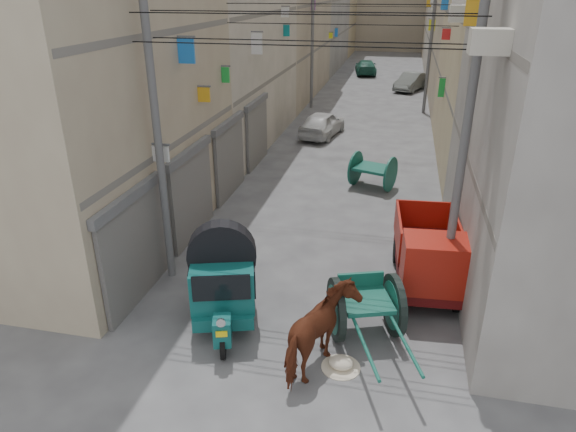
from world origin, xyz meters
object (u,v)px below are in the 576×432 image
(auto_rickshaw, at_px, (223,278))
(distant_car_green, at_px, (366,67))
(horse, at_px, (321,334))
(distant_car_white, at_px, (322,124))
(second_cart, at_px, (373,170))
(feed_sack, at_px, (341,363))
(tonga_cart, at_px, (365,306))
(mini_truck, at_px, (429,261))
(distant_car_grey, at_px, (411,82))

(auto_rickshaw, xyz_separation_m, distant_car_green, (0.27, 38.39, -0.51))
(horse, bearing_deg, auto_rickshaw, -9.08)
(distant_car_white, bearing_deg, auto_rickshaw, 101.32)
(second_cart, height_order, feed_sack, second_cart)
(tonga_cart, height_order, feed_sack, tonga_cart)
(mini_truck, height_order, distant_car_grey, mini_truck)
(distant_car_white, distance_m, distant_car_grey, 15.12)
(auto_rickshaw, height_order, second_cart, auto_rickshaw)
(distant_car_grey, bearing_deg, mini_truck, -69.20)
(tonga_cart, distance_m, distant_car_white, 17.06)
(mini_truck, distance_m, horse, 4.13)
(mini_truck, relative_size, distant_car_grey, 0.90)
(auto_rickshaw, relative_size, tonga_cart, 0.84)
(tonga_cart, relative_size, distant_car_grey, 0.86)
(auto_rickshaw, xyz_separation_m, tonga_cart, (3.29, 0.13, -0.39))
(tonga_cart, bearing_deg, feed_sack, -126.05)
(horse, relative_size, distant_car_green, 0.48)
(distant_car_white, distance_m, distant_car_green, 21.60)
(tonga_cart, distance_m, distant_car_green, 38.39)
(mini_truck, distance_m, second_cart, 7.64)
(second_cart, bearing_deg, tonga_cart, -68.14)
(mini_truck, distance_m, distant_car_grey, 28.99)
(distant_car_white, height_order, distant_car_grey, distant_car_white)
(second_cart, relative_size, horse, 0.92)
(distant_car_green, bearing_deg, horse, 85.41)
(feed_sack, relative_size, distant_car_grey, 0.13)
(mini_truck, bearing_deg, horse, -126.89)
(distant_car_green, bearing_deg, tonga_cart, 86.71)
(auto_rickshaw, relative_size, feed_sack, 5.54)
(mini_truck, bearing_deg, tonga_cart, -128.45)
(second_cart, distance_m, distant_car_white, 7.82)
(feed_sack, relative_size, distant_car_green, 0.12)
(mini_truck, xyz_separation_m, feed_sack, (-1.79, -3.37, -0.80))
(horse, height_order, distant_car_green, horse)
(feed_sack, bearing_deg, horse, -165.61)
(feed_sack, height_order, distant_car_grey, distant_car_grey)
(second_cart, bearing_deg, distant_car_green, 114.08)
(auto_rickshaw, bearing_deg, mini_truck, 8.36)
(auto_rickshaw, height_order, horse, auto_rickshaw)
(feed_sack, bearing_deg, mini_truck, 61.99)
(distant_car_green, bearing_deg, second_cart, 87.26)
(auto_rickshaw, bearing_deg, feed_sack, -38.24)
(mini_truck, xyz_separation_m, distant_car_grey, (-0.48, 28.99, -0.28))
(horse, distance_m, distant_car_green, 39.70)
(mini_truck, xyz_separation_m, distant_car_green, (-4.45, 36.16, -0.30))
(horse, height_order, distant_car_grey, horse)
(mini_truck, height_order, second_cart, mini_truck)
(feed_sack, bearing_deg, auto_rickshaw, 158.75)
(auto_rickshaw, distance_m, feed_sack, 3.30)
(horse, bearing_deg, distant_car_grey, -75.66)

